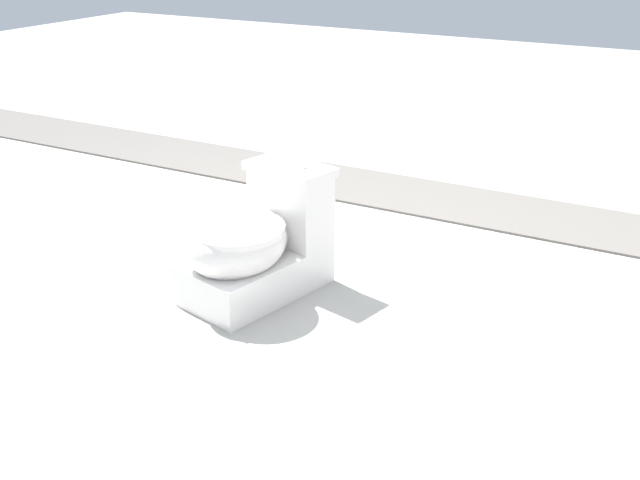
# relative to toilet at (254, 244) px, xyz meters

# --- Properties ---
(ground_plane) EXTENTS (14.00, 14.00, 0.00)m
(ground_plane) POSITION_rel_toilet_xyz_m (-0.15, -0.13, -0.22)
(ground_plane) COLOR #A8A59E
(gravel_strip) EXTENTS (0.56, 8.00, 0.01)m
(gravel_strip) POSITION_rel_toilet_xyz_m (-1.39, 0.37, -0.21)
(gravel_strip) COLOR #605B56
(gravel_strip) RESTS_ON ground
(toilet) EXTENTS (0.70, 0.51, 0.52)m
(toilet) POSITION_rel_toilet_xyz_m (0.00, 0.00, 0.00)
(toilet) COLOR white
(toilet) RESTS_ON ground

